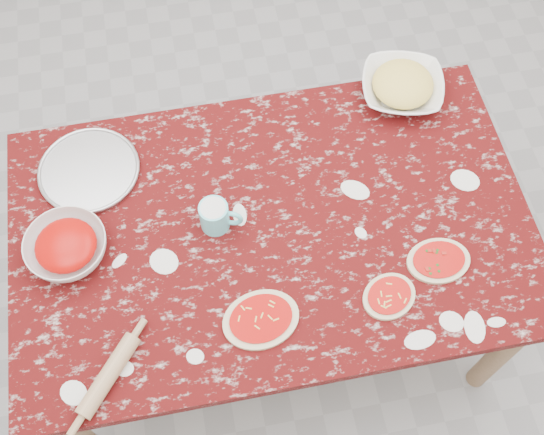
{
  "coord_description": "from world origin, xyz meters",
  "views": [
    {
      "loc": [
        -0.18,
        -0.93,
        2.57
      ],
      "look_at": [
        0.0,
        0.0,
        0.8
      ],
      "focal_mm": 44.14,
      "sensor_mm": 36.0,
      "label": 1
    }
  ],
  "objects_px": {
    "rolling_pin": "(109,375)",
    "cheese_bowl": "(402,88)",
    "pizza_tray": "(89,171)",
    "flour_mug": "(216,216)",
    "worktable": "(272,237)",
    "sauce_bowl": "(67,248)"
  },
  "relations": [
    {
      "from": "sauce_bowl",
      "to": "flour_mug",
      "type": "height_order",
      "value": "flour_mug"
    },
    {
      "from": "worktable",
      "to": "cheese_bowl",
      "type": "relative_size",
      "value": 5.8
    },
    {
      "from": "rolling_pin",
      "to": "cheese_bowl",
      "type": "bearing_deg",
      "value": 37.11
    },
    {
      "from": "worktable",
      "to": "sauce_bowl",
      "type": "xyz_separation_m",
      "value": [
        -0.61,
        0.02,
        0.12
      ]
    },
    {
      "from": "pizza_tray",
      "to": "flour_mug",
      "type": "relative_size",
      "value": 2.43
    },
    {
      "from": "cheese_bowl",
      "to": "rolling_pin",
      "type": "xyz_separation_m",
      "value": [
        -1.05,
        -0.8,
        -0.01
      ]
    },
    {
      "from": "worktable",
      "to": "pizza_tray",
      "type": "bearing_deg",
      "value": 150.86
    },
    {
      "from": "pizza_tray",
      "to": "cheese_bowl",
      "type": "height_order",
      "value": "cheese_bowl"
    },
    {
      "from": "pizza_tray",
      "to": "sauce_bowl",
      "type": "bearing_deg",
      "value": -104.82
    },
    {
      "from": "flour_mug",
      "to": "pizza_tray",
      "type": "bearing_deg",
      "value": 144.55
    },
    {
      "from": "worktable",
      "to": "pizza_tray",
      "type": "xyz_separation_m",
      "value": [
        -0.54,
        0.3,
        0.09
      ]
    },
    {
      "from": "pizza_tray",
      "to": "rolling_pin",
      "type": "distance_m",
      "value": 0.68
    },
    {
      "from": "pizza_tray",
      "to": "flour_mug",
      "type": "height_order",
      "value": "flour_mug"
    },
    {
      "from": "sauce_bowl",
      "to": "flour_mug",
      "type": "bearing_deg",
      "value": 1.76
    },
    {
      "from": "worktable",
      "to": "flour_mug",
      "type": "xyz_separation_m",
      "value": [
        -0.17,
        0.03,
        0.14
      ]
    },
    {
      "from": "sauce_bowl",
      "to": "flour_mug",
      "type": "distance_m",
      "value": 0.45
    },
    {
      "from": "sauce_bowl",
      "to": "worktable",
      "type": "bearing_deg",
      "value": -1.97
    },
    {
      "from": "worktable",
      "to": "rolling_pin",
      "type": "bearing_deg",
      "value": -144.06
    },
    {
      "from": "sauce_bowl",
      "to": "rolling_pin",
      "type": "bearing_deg",
      "value": -77.47
    },
    {
      "from": "cheese_bowl",
      "to": "sauce_bowl",
      "type": "bearing_deg",
      "value": -160.9
    },
    {
      "from": "pizza_tray",
      "to": "flour_mug",
      "type": "bearing_deg",
      "value": -35.45
    },
    {
      "from": "pizza_tray",
      "to": "worktable",
      "type": "bearing_deg",
      "value": -29.14
    }
  ]
}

